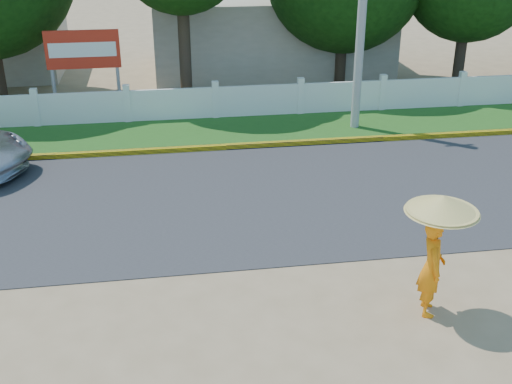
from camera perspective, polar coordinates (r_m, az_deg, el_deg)
ground at (r=12.49m, az=1.42°, el=-9.23°), size 120.00×120.00×0.00m
road at (r=16.37m, az=-1.33°, el=-0.51°), size 60.00×7.00×0.02m
grass_verge at (r=21.21m, az=-3.20°, el=5.45°), size 60.00×3.50×0.03m
curb at (r=19.60m, az=-2.70°, el=4.02°), size 40.00×0.18×0.16m
fence at (r=22.43m, az=-3.62°, el=7.93°), size 40.00×0.10×1.10m
building_near at (r=29.13m, az=1.07°, el=13.97°), size 10.00×6.00×3.20m
utility_pole at (r=20.96m, az=9.37°, el=15.07°), size 0.28×0.28×7.21m
monk_with_parasol at (r=11.72m, az=15.78°, el=-3.96°), size 1.29×1.29×2.35m
billboard at (r=23.15m, az=-15.12°, el=11.75°), size 2.50×0.13×2.95m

